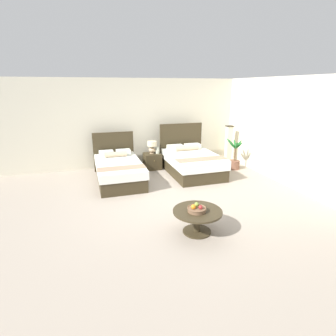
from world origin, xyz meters
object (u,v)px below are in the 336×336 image
object	(u,v)px
table_lamp	(152,146)
vase	(157,150)
coffee_table	(197,216)
bed_near_window	(119,170)
nightstand	(152,161)
floor_lamp_corner	(228,145)
potted_palm	(234,160)
fruit_bowl	(197,209)
bed_near_corner	(191,162)

from	to	relation	value
table_lamp	vase	xyz separation A→B (m)	(0.15, -0.06, -0.13)
coffee_table	bed_near_window	bearing A→B (deg)	106.83
bed_near_window	nightstand	world-z (taller)	bed_near_window
floor_lamp_corner	potted_palm	distance (m)	0.81
potted_palm	fruit_bowl	bearing A→B (deg)	-129.69
potted_palm	floor_lamp_corner	bearing A→B (deg)	76.57
bed_near_window	floor_lamp_corner	world-z (taller)	floor_lamp_corner
nightstand	fruit_bowl	size ratio (longest dim) A/B	1.55
bed_near_window	fruit_bowl	size ratio (longest dim) A/B	6.61
bed_near_window	bed_near_corner	distance (m)	2.15
bed_near_corner	floor_lamp_corner	size ratio (longest dim) A/B	1.64
table_lamp	floor_lamp_corner	size ratio (longest dim) A/B	0.30
vase	fruit_bowl	xyz separation A→B (m)	(-0.38, -3.95, -0.12)
bed_near_corner	nightstand	xyz separation A→B (m)	(-1.00, 0.78, -0.09)
table_lamp	fruit_bowl	bearing A→B (deg)	-93.14
vase	floor_lamp_corner	size ratio (longest dim) A/B	0.16
coffee_table	fruit_bowl	xyz separation A→B (m)	(-0.03, -0.03, 0.16)
vase	floor_lamp_corner	distance (m)	2.46
nightstand	vase	distance (m)	0.38
table_lamp	floor_lamp_corner	world-z (taller)	floor_lamp_corner
bed_near_window	table_lamp	xyz separation A→B (m)	(1.15, 0.80, 0.41)
bed_near_window	nightstand	xyz separation A→B (m)	(1.15, 0.78, -0.06)
bed_near_window	vase	world-z (taller)	bed_near_window
table_lamp	coffee_table	bearing A→B (deg)	-92.70
bed_near_corner	fruit_bowl	distance (m)	3.44
vase	fruit_bowl	distance (m)	3.97
bed_near_window	table_lamp	world-z (taller)	bed_near_window
nightstand	coffee_table	distance (m)	3.97
vase	bed_near_window	bearing A→B (deg)	-150.46
bed_near_corner	vase	xyz separation A→B (m)	(-0.84, 0.74, 0.25)
bed_near_window	vase	xyz separation A→B (m)	(1.31, 0.74, 0.29)
coffee_table	potted_palm	bearing A→B (deg)	50.36
bed_near_window	potted_palm	bearing A→B (deg)	-0.09
fruit_bowl	potted_palm	xyz separation A→B (m)	(2.66, 3.21, -0.20)
vase	bed_near_corner	bearing A→B (deg)	-41.25
table_lamp	potted_palm	size ratio (longest dim) A/B	0.39
coffee_table	nightstand	bearing A→B (deg)	87.28
nightstand	coffee_table	world-z (taller)	nightstand
bed_near_window	fruit_bowl	bearing A→B (deg)	-73.86
table_lamp	bed_near_corner	bearing A→B (deg)	-38.70
floor_lamp_corner	coffee_table	bearing A→B (deg)	-125.78
coffee_table	fruit_bowl	size ratio (longest dim) A/B	2.61
bed_near_corner	table_lamp	bearing A→B (deg)	141.30
bed_near_window	coffee_table	world-z (taller)	bed_near_window
bed_near_corner	nightstand	distance (m)	1.27
vase	coffee_table	distance (m)	3.95
bed_near_corner	potted_palm	xyz separation A→B (m)	(1.44, -0.01, -0.07)
bed_near_corner	fruit_bowl	world-z (taller)	bed_near_corner
bed_near_window	fruit_bowl	distance (m)	3.35
fruit_bowl	nightstand	bearing A→B (deg)	86.84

